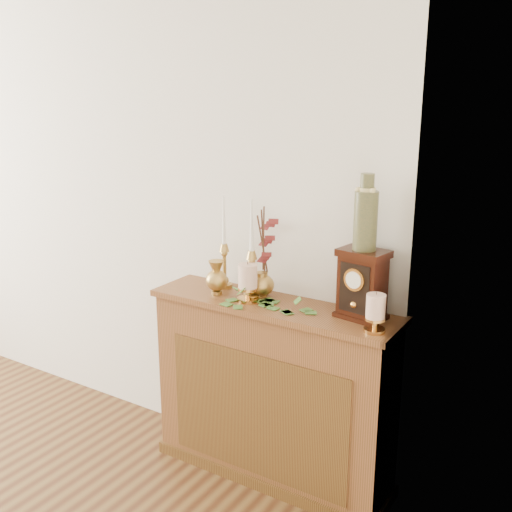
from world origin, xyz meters
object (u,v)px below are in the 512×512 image
Objects in this scene: candlestick_center at (252,267)px; ginger_jar at (266,255)px; mantel_clock at (362,285)px; ceramic_vase at (366,216)px; bud_vase at (216,278)px; candlestick_left at (224,258)px.

candlestick_center reaches higher than ginger_jar.
mantel_clock is at bearing 3.76° from candlestick_center.
ginger_jar is (0.03, 0.08, 0.05)m from candlestick_center.
ceramic_vase reaches higher than ginger_jar.
ginger_jar is at bearing 175.10° from ceramic_vase.
candlestick_center is 0.55m from mantel_clock.
ceramic_vase is (0.73, 0.08, 0.37)m from bud_vase.
ceramic_vase reaches higher than mantel_clock.
candlestick_center is at bearing -166.55° from mantel_clock.
candlestick_left is 0.24m from ginger_jar.
mantel_clock is (0.72, 0.08, 0.07)m from bud_vase.
candlestick_left is at bearing 162.02° from candlestick_center.
candlestick_left is 0.75m from mantel_clock.
candlestick_left is at bearing 177.88° from ceramic_vase.
candlestick_center is 1.48× the size of ceramic_vase.
mantel_clock is at bearing 6.18° from bud_vase.
candlestick_center is 0.10m from ginger_jar.
bud_vase is 0.52× the size of ceramic_vase.
bud_vase is at bearing -75.63° from candlestick_left.
bud_vase is 0.27m from ginger_jar.
bud_vase is 0.82m from ceramic_vase.
bud_vase is at bearing -166.50° from candlestick_center.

